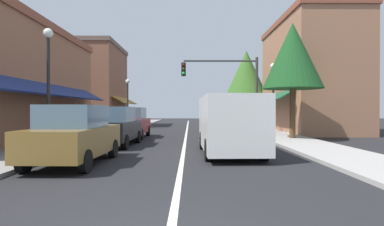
# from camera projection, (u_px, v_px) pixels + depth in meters

# --- Properties ---
(ground_plane) EXTENTS (80.00, 80.00, 0.00)m
(ground_plane) POSITION_uv_depth(u_px,v_px,m) (186.00, 134.00, 21.66)
(ground_plane) COLOR black
(sidewalk_left) EXTENTS (2.60, 56.00, 0.12)m
(sidewalk_left) POSITION_uv_depth(u_px,v_px,m) (106.00, 133.00, 21.63)
(sidewalk_left) COLOR gray
(sidewalk_left) RESTS_ON ground
(sidewalk_right) EXTENTS (2.60, 56.00, 0.12)m
(sidewalk_right) POSITION_uv_depth(u_px,v_px,m) (267.00, 133.00, 21.69)
(sidewalk_right) COLOR #A39E99
(sidewalk_right) RESTS_ON ground
(lane_center_stripe) EXTENTS (0.14, 52.00, 0.01)m
(lane_center_stripe) POSITION_uv_depth(u_px,v_px,m) (186.00, 134.00, 21.66)
(lane_center_stripe) COLOR silver
(lane_center_stripe) RESTS_ON ground
(storefront_right_block) EXTENTS (5.93, 10.20, 8.29)m
(storefront_right_block) POSITION_uv_depth(u_px,v_px,m) (309.00, 76.00, 23.68)
(storefront_right_block) COLOR #9E6B4C
(storefront_right_block) RESTS_ON ground
(storefront_far_left) EXTENTS (6.01, 8.20, 8.06)m
(storefront_far_left) POSITION_uv_depth(u_px,v_px,m) (96.00, 86.00, 31.57)
(storefront_far_left) COLOR brown
(storefront_far_left) RESTS_ON ground
(parked_car_nearest_left) EXTENTS (1.85, 4.14, 1.77)m
(parked_car_nearest_left) POSITION_uv_depth(u_px,v_px,m) (74.00, 135.00, 9.45)
(parked_car_nearest_left) COLOR brown
(parked_car_nearest_left) RESTS_ON ground
(parked_car_second_left) EXTENTS (1.88, 4.15, 1.77)m
(parked_car_second_left) POSITION_uv_depth(u_px,v_px,m) (115.00, 126.00, 14.36)
(parked_car_second_left) COLOR black
(parked_car_second_left) RESTS_ON ground
(parked_car_third_left) EXTENTS (1.82, 4.12, 1.77)m
(parked_car_third_left) POSITION_uv_depth(u_px,v_px,m) (131.00, 123.00, 18.51)
(parked_car_third_left) COLOR maroon
(parked_car_third_left) RESTS_ON ground
(van_in_lane) EXTENTS (2.09, 5.22, 2.12)m
(van_in_lane) POSITION_uv_depth(u_px,v_px,m) (229.00, 123.00, 11.68)
(van_in_lane) COLOR silver
(van_in_lane) RESTS_ON ground
(traffic_signal_mast_arm) EXTENTS (5.22, 0.50, 5.21)m
(traffic_signal_mast_arm) POSITION_uv_depth(u_px,v_px,m) (229.00, 81.00, 21.52)
(traffic_signal_mast_arm) COLOR #333333
(traffic_signal_mast_arm) RESTS_ON ground
(street_lamp_left_near) EXTENTS (0.36, 0.36, 4.70)m
(street_lamp_left_near) POSITION_uv_depth(u_px,v_px,m) (48.00, 69.00, 11.94)
(street_lamp_left_near) COLOR black
(street_lamp_left_near) RESTS_ON ground
(street_lamp_right_mid) EXTENTS (0.36, 0.36, 4.40)m
(street_lamp_right_mid) POSITION_uv_depth(u_px,v_px,m) (273.00, 87.00, 18.81)
(street_lamp_right_mid) COLOR black
(street_lamp_right_mid) RESTS_ON ground
(street_lamp_left_far) EXTENTS (0.36, 0.36, 4.20)m
(street_lamp_left_far) POSITION_uv_depth(u_px,v_px,m) (128.00, 95.00, 26.62)
(street_lamp_left_far) COLOR black
(street_lamp_left_far) RESTS_ON ground
(tree_right_near) EXTENTS (3.22, 3.22, 6.31)m
(tree_right_near) POSITION_uv_depth(u_px,v_px,m) (293.00, 56.00, 17.00)
(tree_right_near) COLOR #4C331E
(tree_right_near) RESTS_ON ground
(tree_right_far) EXTENTS (4.00, 4.00, 7.30)m
(tree_right_far) POSITION_uv_depth(u_px,v_px,m) (246.00, 74.00, 30.26)
(tree_right_far) COLOR #4C331E
(tree_right_far) RESTS_ON ground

